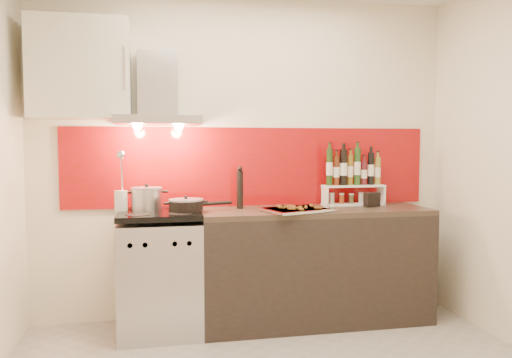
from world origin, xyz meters
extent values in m
cube|color=silver|center=(0.00, 1.40, 1.30)|extent=(3.40, 0.02, 2.60)
cube|color=#8F0C07|center=(0.05, 1.39, 1.22)|extent=(3.00, 0.02, 0.64)
cube|color=#B7B7BA|center=(-0.70, 1.10, 0.42)|extent=(0.60, 0.60, 0.84)
cube|color=black|center=(-0.70, 0.81, 0.33)|extent=(0.50, 0.02, 0.40)
cube|color=#B7B7BA|center=(-0.70, 0.81, 0.72)|extent=(0.56, 0.02, 0.12)
cube|color=#FF190C|center=(-0.70, 0.81, 0.72)|extent=(0.10, 0.01, 0.04)
cube|color=black|center=(-0.70, 1.10, 0.89)|extent=(0.60, 0.60, 0.04)
cube|color=black|center=(0.50, 1.10, 0.43)|extent=(1.80, 0.60, 0.86)
cube|color=#30281D|center=(0.50, 1.10, 0.88)|extent=(1.80, 0.60, 0.04)
cube|color=#B7B7BA|center=(-0.70, 1.15, 1.58)|extent=(0.62, 0.50, 0.06)
cube|color=#B7B7BA|center=(-0.70, 1.30, 1.86)|extent=(0.30, 0.18, 0.50)
sphere|color=#FFD18C|center=(-0.85, 1.15, 1.54)|extent=(0.07, 0.07, 0.07)
sphere|color=#FFD18C|center=(-0.55, 1.15, 1.54)|extent=(0.07, 0.07, 0.07)
cube|color=beige|center=(-1.25, 1.22, 1.95)|extent=(0.70, 0.35, 0.72)
cylinder|color=#B7B7BA|center=(-0.79, 1.20, 0.99)|extent=(0.23, 0.23, 0.16)
cylinder|color=#99999E|center=(-0.79, 1.20, 1.08)|extent=(0.23, 0.23, 0.01)
sphere|color=black|center=(-0.79, 1.20, 1.10)|extent=(0.03, 0.03, 0.03)
cylinder|color=black|center=(-0.51, 1.06, 0.95)|extent=(0.25, 0.25, 0.08)
cylinder|color=#99999E|center=(-0.51, 1.06, 0.99)|extent=(0.25, 0.25, 0.01)
sphere|color=black|center=(-0.51, 1.06, 1.01)|extent=(0.03, 0.03, 0.03)
cylinder|color=black|center=(-0.27, 1.13, 0.96)|extent=(0.24, 0.09, 0.03)
cylinder|color=silver|center=(-0.98, 1.18, 0.98)|extent=(0.10, 0.10, 0.16)
cylinder|color=silver|center=(-0.97, 1.18, 1.19)|extent=(0.01, 0.07, 0.30)
sphere|color=silver|center=(-0.97, 1.12, 1.33)|extent=(0.06, 0.06, 0.06)
cylinder|color=black|center=(-0.08, 1.21, 1.05)|extent=(0.05, 0.05, 0.29)
sphere|color=black|center=(-0.08, 1.21, 1.21)|extent=(0.04, 0.04, 0.04)
cube|color=white|center=(0.89, 1.25, 0.91)|extent=(0.52, 0.14, 0.01)
cube|color=white|center=(0.64, 1.25, 0.98)|extent=(0.01, 0.14, 0.14)
cube|color=white|center=(1.13, 1.25, 0.98)|extent=(0.02, 0.14, 0.14)
cube|color=white|center=(0.89, 1.25, 1.06)|extent=(0.52, 0.14, 0.02)
cylinder|color=#1A3110|center=(0.67, 1.25, 1.22)|extent=(0.05, 0.05, 0.30)
cylinder|color=#4C1F0D|center=(0.73, 1.25, 1.19)|extent=(0.05, 0.05, 0.24)
cylinder|color=black|center=(0.79, 1.25, 1.21)|extent=(0.06, 0.06, 0.29)
cylinder|color=brown|center=(0.86, 1.25, 1.19)|extent=(0.05, 0.05, 0.25)
cylinder|color=#1F3D16|center=(0.92, 1.25, 1.22)|extent=(0.06, 0.06, 0.31)
cylinder|color=#4E141A|center=(0.98, 1.25, 1.17)|extent=(0.05, 0.05, 0.20)
cylinder|color=black|center=(1.04, 1.25, 1.20)|extent=(0.05, 0.05, 0.27)
cylinder|color=olive|center=(1.10, 1.25, 1.18)|extent=(0.05, 0.05, 0.23)
cylinder|color=#B6A694|center=(0.70, 1.25, 0.95)|extent=(0.04, 0.04, 0.08)
cylinder|color=#8C3917|center=(0.78, 1.25, 0.95)|extent=(0.04, 0.04, 0.07)
cylinder|color=#4A4625|center=(0.87, 1.25, 0.95)|extent=(0.04, 0.04, 0.07)
cylinder|color=silver|center=(0.95, 1.25, 0.95)|extent=(0.04, 0.04, 0.07)
cube|color=black|center=(0.98, 1.10, 0.96)|extent=(0.14, 0.09, 0.11)
cube|color=silver|center=(0.31, 0.97, 0.91)|extent=(0.55, 0.48, 0.01)
cube|color=silver|center=(0.31, 0.97, 0.92)|extent=(0.58, 0.51, 0.01)
cube|color=red|center=(0.31, 0.97, 0.92)|extent=(0.50, 0.43, 0.01)
cube|color=brown|center=(0.24, 1.03, 0.93)|extent=(0.06, 0.05, 0.02)
cube|color=brown|center=(0.23, 1.05, 0.93)|extent=(0.06, 0.05, 0.02)
cube|color=brown|center=(0.27, 0.92, 0.93)|extent=(0.06, 0.05, 0.02)
cube|color=brown|center=(0.32, 0.87, 0.93)|extent=(0.03, 0.06, 0.02)
cube|color=brown|center=(0.39, 0.98, 0.93)|extent=(0.03, 0.06, 0.02)
cube|color=brown|center=(0.27, 0.93, 0.93)|extent=(0.06, 0.04, 0.02)
cube|color=brown|center=(0.30, 1.04, 0.93)|extent=(0.05, 0.06, 0.02)
cube|color=brown|center=(0.48, 0.94, 0.93)|extent=(0.06, 0.04, 0.02)
cube|color=brown|center=(0.30, 0.93, 0.93)|extent=(0.04, 0.06, 0.02)
cube|color=brown|center=(0.46, 1.06, 0.93)|extent=(0.02, 0.06, 0.02)
cube|color=brown|center=(0.22, 1.03, 0.93)|extent=(0.05, 0.06, 0.02)
cube|color=brown|center=(0.21, 1.07, 0.93)|extent=(0.06, 0.05, 0.02)
cube|color=brown|center=(0.22, 1.01, 0.93)|extent=(0.03, 0.06, 0.02)
cube|color=brown|center=(0.22, 1.02, 0.93)|extent=(0.06, 0.04, 0.02)
cube|color=brown|center=(0.21, 1.02, 0.93)|extent=(0.02, 0.06, 0.02)
cube|color=brown|center=(0.34, 0.97, 0.93)|extent=(0.05, 0.06, 0.02)
camera|label=1|loc=(-0.71, -2.63, 1.41)|focal=35.00mm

